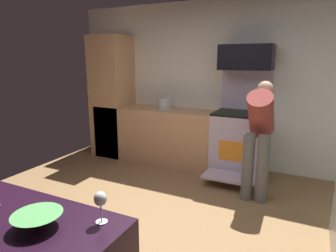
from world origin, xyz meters
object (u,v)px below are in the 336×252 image
microwave (246,57)px  mixing_bowl_large (38,221)px  oven_range (240,141)px  stock_pot (164,104)px  wine_glass_near (100,201)px  person_cook (259,131)px

microwave → mixing_bowl_large: 3.54m
oven_range → stock_pot: size_ratio=6.76×
oven_range → mixing_bowl_large: size_ratio=6.43×
wine_glass_near → stock_pot: (-1.26, 3.19, -0.03)m
person_cook → oven_range: bearing=118.7°
person_cook → stock_pot: size_ratio=6.26×
mixing_bowl_large → wine_glass_near: bearing=34.2°
wine_glass_near → microwave: bearing=89.9°
oven_range → wine_glass_near: 3.22m
mixing_bowl_large → oven_range: bearing=85.6°
microwave → stock_pot: bearing=-176.4°
oven_range → mixing_bowl_large: 3.38m
stock_pot → oven_range: bearing=-0.6°
mixing_bowl_large → stock_pot: stock_pot is taller
person_cook → stock_pot: 1.76m
person_cook → stock_pot: bearing=157.9°
wine_glass_near → mixing_bowl_large: bearing=-145.8°
microwave → person_cook: (0.36, -0.74, -0.88)m
oven_range → person_cook: size_ratio=1.08×
oven_range → microwave: 1.22m
mixing_bowl_large → wine_glass_near: (0.25, 0.17, 0.08)m
oven_range → mixing_bowl_large: oven_range is taller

